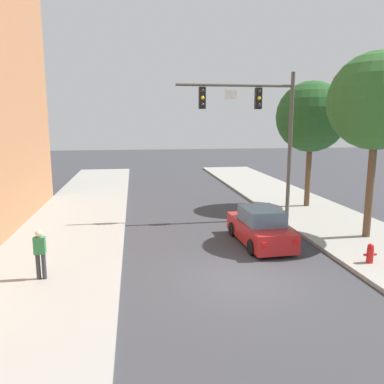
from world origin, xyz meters
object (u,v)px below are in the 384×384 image
Objects in this scene: traffic_signal_mast at (260,119)px; pedestrian_sidewalk_left_walker at (40,252)px; fire_hydrant at (370,253)px; street_tree_nearest at (377,102)px; street_tree_second at (311,117)px; car_lead_red at (260,228)px.

traffic_signal_mast is 4.57× the size of pedestrian_sidewalk_left_walker.
street_tree_nearest is at bearing 59.51° from fire_hydrant.
pedestrian_sidewalk_left_walker is at bearing -168.03° from street_tree_nearest.
pedestrian_sidewalk_left_walker is (-9.44, -6.78, -4.26)m from traffic_signal_mast.
street_tree_nearest is at bearing -91.25° from street_tree_second.
street_tree_second is at bearing 78.44° from fire_hydrant.
street_tree_nearest is (13.23, 2.80, 4.95)m from pedestrian_sidewalk_left_walker.
traffic_signal_mast is 1.74× the size of car_lead_red.
traffic_signal_mast is at bearing 133.58° from street_tree_nearest.
street_tree_second is (13.37, 9.20, 4.37)m from pedestrian_sidewalk_left_walker.
car_lead_red is 9.35m from street_tree_second.
traffic_signal_mast is at bearing -148.32° from street_tree_second.
car_lead_red is 4.41m from fire_hydrant.
pedestrian_sidewalk_left_walker is 11.45m from fire_hydrant.
traffic_signal_mast reaches higher than car_lead_red.
pedestrian_sidewalk_left_walker is at bearing -144.32° from traffic_signal_mast.
traffic_signal_mast reaches higher than pedestrian_sidewalk_left_walker.
traffic_signal_mast reaches higher than fire_hydrant.
street_tree_second is (1.93, 9.44, 4.93)m from fire_hydrant.
street_tree_nearest reaches higher than fire_hydrant.
street_tree_nearest is at bearing -46.42° from traffic_signal_mast.
fire_hydrant is at bearing -1.19° from pedestrian_sidewalk_left_walker.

